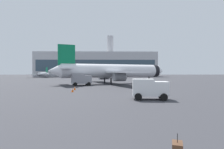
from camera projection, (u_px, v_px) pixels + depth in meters
name	position (u px, v px, depth m)	size (l,w,h in m)	color
airplane_at_gate	(113.00, 71.00, 53.56)	(34.25, 31.41, 10.50)	white
airplane_taxiing	(43.00, 74.00, 108.74)	(15.92, 17.27, 5.82)	silver
service_truck	(81.00, 79.00, 46.59)	(5.24, 3.70, 2.90)	gray
cargo_van	(149.00, 88.00, 23.65)	(4.58, 2.71, 2.60)	white
safety_cone_near	(73.00, 90.00, 32.11)	(0.44, 0.44, 0.73)	#F2590C
safety_cone_mid	(75.00, 88.00, 35.85)	(0.44, 0.44, 0.71)	#F2590C
terminal_building	(97.00, 65.00, 130.11)	(80.03, 22.79, 28.25)	#B2B2B7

